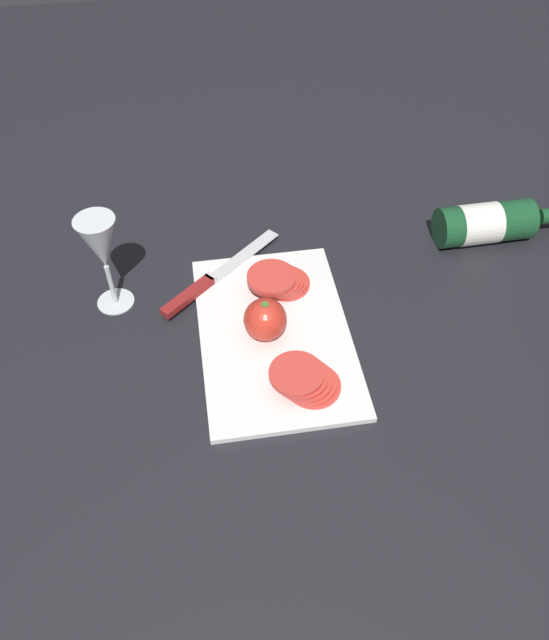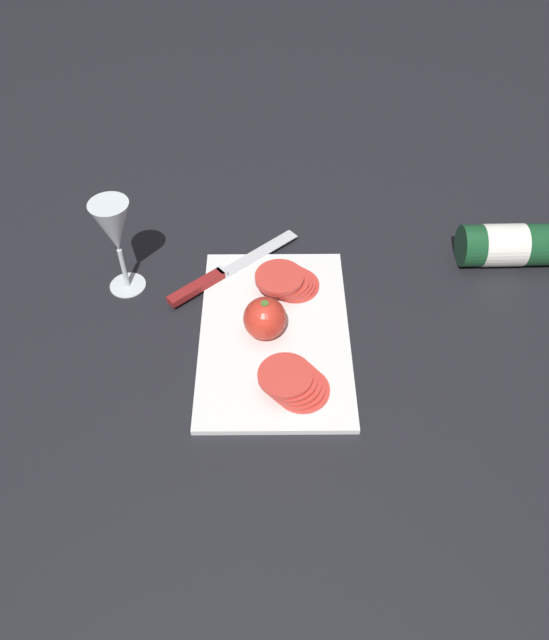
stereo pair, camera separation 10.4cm
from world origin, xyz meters
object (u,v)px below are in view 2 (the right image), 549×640
(wine_bottle, at_px, (516,245))
(whole_tomato, at_px, (265,318))
(tomato_slice_stack_far, at_px, (294,383))
(tomato_slice_stack_near, at_px, (287,281))
(knife, at_px, (211,279))
(wine_glass, at_px, (115,231))

(wine_bottle, xyz_separation_m, whole_tomato, (0.19, -0.47, 0.01))
(wine_bottle, distance_m, tomato_slice_stack_far, 0.53)
(tomato_slice_stack_near, height_order, tomato_slice_stack_far, tomato_slice_stack_near)
(knife, xyz_separation_m, tomato_slice_stack_far, (0.24, 0.14, 0.01))
(wine_bottle, bearing_deg, whole_tomato, -68.07)
(wine_glass, relative_size, whole_tomato, 2.54)
(wine_bottle, relative_size, knife, 1.31)
(wine_bottle, height_order, whole_tomato, whole_tomato)
(tomato_slice_stack_near, bearing_deg, wine_glass, -94.32)
(whole_tomato, bearing_deg, wine_bottle, 111.93)
(whole_tomato, xyz_separation_m, tomato_slice_stack_near, (-0.10, 0.04, -0.02))
(whole_tomato, distance_m, tomato_slice_stack_far, 0.13)
(wine_bottle, bearing_deg, wine_glass, -84.99)
(wine_bottle, relative_size, tomato_slice_stack_far, 2.76)
(whole_tomato, distance_m, knife, 0.16)
(tomato_slice_stack_near, bearing_deg, tomato_slice_stack_far, 1.65)
(knife, height_order, tomato_slice_stack_near, tomato_slice_stack_near)
(wine_glass, xyz_separation_m, tomato_slice_stack_far, (0.25, 0.30, -0.10))
(wine_bottle, xyz_separation_m, tomato_slice_stack_near, (0.09, -0.43, -0.01))
(wine_bottle, relative_size, tomato_slice_stack_near, 2.66)
(wine_bottle, height_order, wine_glass, wine_glass)
(whole_tomato, height_order, knife, whole_tomato)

